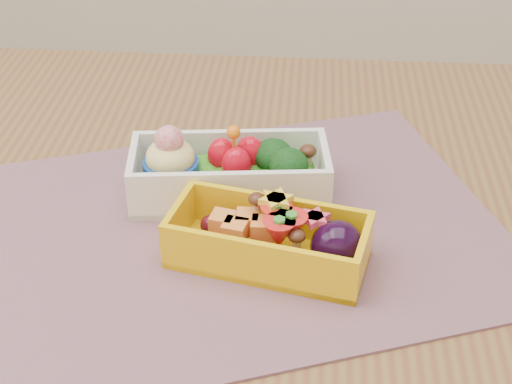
# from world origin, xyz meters

# --- Properties ---
(table) EXTENTS (1.20, 0.80, 0.75)m
(table) POSITION_xyz_m (0.00, 0.00, 0.65)
(table) COLOR brown
(table) RESTS_ON ground
(placemat) EXTENTS (0.55, 0.49, 0.00)m
(placemat) POSITION_xyz_m (-0.02, 0.01, 0.75)
(placemat) COLOR #835A64
(placemat) RESTS_ON table
(bento_white) EXTENTS (0.20, 0.10, 0.08)m
(bento_white) POSITION_xyz_m (-0.04, 0.07, 0.78)
(bento_white) COLOR white
(bento_white) RESTS_ON placemat
(bento_yellow) EXTENTS (0.18, 0.11, 0.06)m
(bento_yellow) POSITION_xyz_m (0.01, -0.03, 0.78)
(bento_yellow) COLOR yellow
(bento_yellow) RESTS_ON placemat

